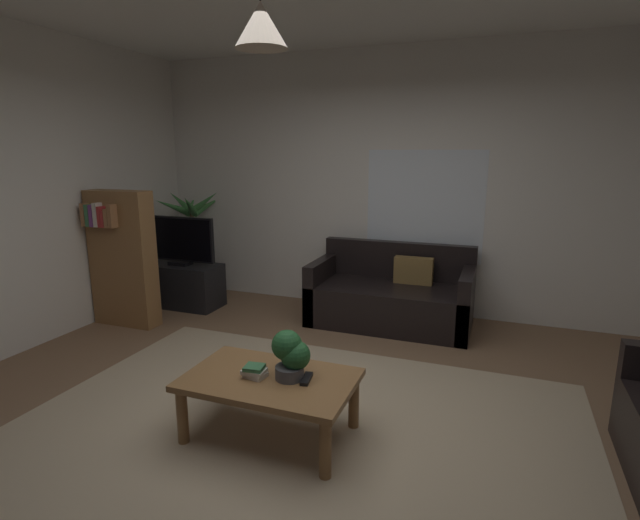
# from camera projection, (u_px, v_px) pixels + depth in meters

# --- Properties ---
(floor) EXTENTS (5.67, 5.11, 0.02)m
(floor) POSITION_uv_depth(u_px,v_px,m) (304.00, 421.00, 3.27)
(floor) COLOR brown
(floor) RESTS_ON ground
(rug) EXTENTS (3.69, 2.81, 0.01)m
(rug) POSITION_uv_depth(u_px,v_px,m) (292.00, 435.00, 3.09)
(rug) COLOR tan
(rug) RESTS_ON ground
(wall_back) EXTENTS (5.79, 0.06, 2.87)m
(wall_back) POSITION_uv_depth(u_px,v_px,m) (393.00, 183.00, 5.31)
(wall_back) COLOR silver
(wall_back) RESTS_ON ground
(window_pane) EXTENTS (1.25, 0.01, 1.20)m
(window_pane) POSITION_uv_depth(u_px,v_px,m) (424.00, 206.00, 5.21)
(window_pane) COLOR white
(couch_under_window) EXTENTS (1.64, 0.83, 0.82)m
(couch_under_window) POSITION_uv_depth(u_px,v_px,m) (391.00, 298.00, 5.06)
(couch_under_window) COLOR black
(couch_under_window) RESTS_ON ground
(coffee_table) EXTENTS (1.06, 0.66, 0.40)m
(coffee_table) POSITION_uv_depth(u_px,v_px,m) (270.00, 386.00, 3.03)
(coffee_table) COLOR olive
(coffee_table) RESTS_ON ground
(book_on_table_0) EXTENTS (0.15, 0.12, 0.03)m
(book_on_table_0) POSITION_uv_depth(u_px,v_px,m) (255.00, 375.00, 3.01)
(book_on_table_0) COLOR beige
(book_on_table_0) RESTS_ON coffee_table
(book_on_table_1) EXTENTS (0.14, 0.11, 0.02)m
(book_on_table_1) POSITION_uv_depth(u_px,v_px,m) (254.00, 371.00, 3.01)
(book_on_table_1) COLOR beige
(book_on_table_1) RESTS_ON coffee_table
(book_on_table_2) EXTENTS (0.13, 0.12, 0.02)m
(book_on_table_2) POSITION_uv_depth(u_px,v_px,m) (254.00, 368.00, 3.00)
(book_on_table_2) COLOR #387247
(book_on_table_2) RESTS_ON coffee_table
(remote_on_table_0) EXTENTS (0.08, 0.17, 0.02)m
(remote_on_table_0) POSITION_uv_depth(u_px,v_px,m) (307.00, 379.00, 2.97)
(remote_on_table_0) COLOR black
(remote_on_table_0) RESTS_ON coffee_table
(remote_on_table_1) EXTENTS (0.15, 0.15, 0.02)m
(remote_on_table_1) POSITION_uv_depth(u_px,v_px,m) (292.00, 374.00, 3.03)
(remote_on_table_1) COLOR black
(remote_on_table_1) RESTS_ON coffee_table
(potted_plant_on_table) EXTENTS (0.25, 0.21, 0.30)m
(potted_plant_on_table) POSITION_uv_depth(u_px,v_px,m) (291.00, 354.00, 2.99)
(potted_plant_on_table) COLOR #4C4C51
(potted_plant_on_table) RESTS_ON coffee_table
(tv_stand) EXTENTS (0.90, 0.44, 0.50)m
(tv_stand) POSITION_uv_depth(u_px,v_px,m) (183.00, 285.00, 5.65)
(tv_stand) COLOR black
(tv_stand) RESTS_ON ground
(tv) EXTENTS (0.91, 0.16, 0.56)m
(tv) POSITION_uv_depth(u_px,v_px,m) (179.00, 240.00, 5.51)
(tv) COLOR black
(tv) RESTS_ON tv_stand
(potted_palm_corner) EXTENTS (0.71, 0.83, 1.34)m
(potted_palm_corner) POSITION_uv_depth(u_px,v_px,m) (194.00, 247.00, 6.05)
(potted_palm_corner) COLOR #4C4C51
(potted_palm_corner) RESTS_ON ground
(bookshelf_corner) EXTENTS (0.70, 0.31, 1.40)m
(bookshelf_corner) POSITION_uv_depth(u_px,v_px,m) (122.00, 257.00, 4.95)
(bookshelf_corner) COLOR olive
(bookshelf_corner) RESTS_ON ground
(pendant_lamp) EXTENTS (0.29, 0.29, 0.55)m
(pendant_lamp) POSITION_uv_depth(u_px,v_px,m) (261.00, 25.00, 2.57)
(pendant_lamp) COLOR black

